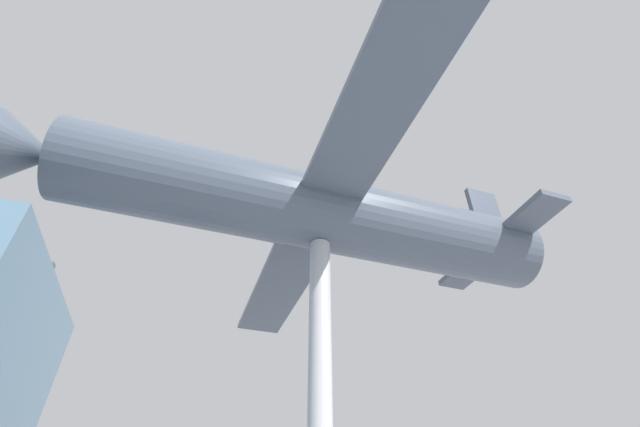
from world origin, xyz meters
TOP-DOWN VIEW (x-y plane):
  - support_pylon_central at (0.00, 0.00)m, footprint 0.52×0.52m
  - suspended_airplane at (-0.01, 0.31)m, footprint 16.36×14.99m

SIDE VIEW (x-z plane):
  - support_pylon_central at x=0.00m, z-range 0.00..7.93m
  - suspended_airplane at x=-0.01m, z-range 7.25..10.73m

